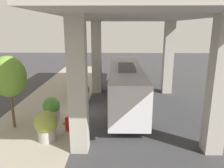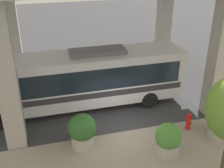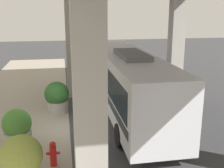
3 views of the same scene
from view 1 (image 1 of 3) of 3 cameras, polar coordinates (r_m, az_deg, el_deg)
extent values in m
plane|color=#38383A|center=(17.35, -7.05, -7.21)|extent=(80.00, 80.00, 0.00)
cube|color=gray|center=(18.01, -16.61, -6.86)|extent=(6.00, 40.00, 0.02)
cube|color=#ADA89E|center=(11.09, -8.88, -0.78)|extent=(0.90, 0.90, 7.03)
cube|color=#ADA89E|center=(21.61, -4.04, 6.89)|extent=(0.90, 0.90, 7.03)
cube|color=#ADA89E|center=(12.05, 26.02, -0.88)|extent=(0.90, 0.90, 7.03)
cube|color=#ADA89E|center=(22.12, 14.45, 6.64)|extent=(0.90, 0.90, 7.03)
cube|color=#ADA89E|center=(16.03, 7.10, 17.77)|extent=(9.40, 18.81, 0.60)
cube|color=silver|center=(18.45, 3.52, 0.37)|extent=(2.52, 12.71, 2.86)
cube|color=#19232D|center=(18.37, 3.53, 1.40)|extent=(2.56, 11.69, 1.26)
cube|color=#333338|center=(18.60, 3.49, -1.34)|extent=(2.56, 12.07, 0.34)
cube|color=slate|center=(16.88, 3.78, 4.40)|extent=(1.26, 3.18, 0.24)
cylinder|color=black|center=(23.09, 0.08, -0.21)|extent=(0.28, 1.00, 1.00)
cylinder|color=black|center=(23.17, 5.94, -0.23)|extent=(0.28, 1.00, 1.00)
cylinder|color=black|center=(14.96, -0.49, -8.69)|extent=(0.28, 1.00, 1.00)
cylinder|color=black|center=(15.09, 8.63, -8.66)|extent=(0.28, 1.00, 1.00)
cylinder|color=red|center=(14.34, -11.68, -10.55)|extent=(0.24, 0.24, 0.80)
sphere|color=red|center=(14.14, -11.78, -8.82)|extent=(0.23, 0.23, 0.23)
cylinder|color=red|center=(14.33, -12.42, -10.08)|extent=(0.15, 0.11, 0.11)
cylinder|color=red|center=(14.25, -11.00, -10.14)|extent=(0.15, 0.11, 0.11)
cylinder|color=#ADA89E|center=(16.45, -15.40, -7.64)|extent=(1.16, 1.16, 0.67)
sphere|color=#4C8C38|center=(16.21, -15.56, -5.44)|extent=(1.22, 1.22, 1.22)
sphere|color=orange|center=(16.13, -15.14, -6.17)|extent=(0.40, 0.40, 0.40)
cylinder|color=#ADA89E|center=(13.57, -16.63, -12.46)|extent=(1.02, 1.02, 0.77)
sphere|color=olive|center=(13.25, -16.87, -9.53)|extent=(1.35, 1.35, 1.35)
sphere|color=#993F8C|center=(13.22, -16.39, -10.65)|extent=(0.36, 0.36, 0.36)
cylinder|color=#ADA89E|center=(19.48, -7.88, -3.63)|extent=(1.08, 1.08, 0.72)
sphere|color=#2D6028|center=(19.27, -7.96, -1.57)|extent=(1.35, 1.35, 1.35)
sphere|color=orange|center=(19.21, -7.59, -2.30)|extent=(0.38, 0.38, 0.38)
cylinder|color=brown|center=(15.59, -24.59, -5.57)|extent=(0.17, 0.17, 2.79)
ellipsoid|color=olive|center=(15.05, -25.41, 1.77)|extent=(2.16, 2.16, 2.59)
camera|label=2|loc=(24.37, -35.83, 17.50)|focal=45.00mm
camera|label=3|loc=(4.15, -37.34, 0.14)|focal=45.00mm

